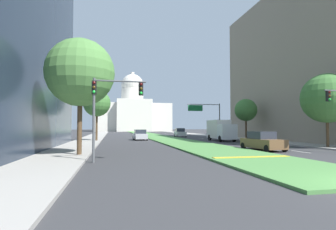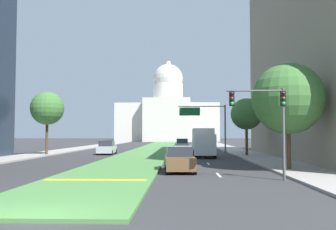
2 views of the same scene
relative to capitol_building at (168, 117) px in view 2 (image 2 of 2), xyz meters
name	(u,v)px [view 2 (image 2 of 2)]	position (x,y,z in m)	size (l,w,h in m)	color
ground_plane	(157,147)	(0.00, -59.50, -8.44)	(265.72, 265.72, 0.00)	#333335
grass_median	(155,148)	(0.00, -65.54, -8.37)	(6.05, 108.70, 0.14)	#4C8442
median_curb_nose	(96,180)	(0.00, -110.98, -8.28)	(5.44, 0.50, 0.04)	gold
lane_dashes_right	(198,152)	(6.91, -77.68, -8.44)	(0.16, 62.42, 0.01)	silver
sidewalk_left	(73,149)	(-12.81, -71.58, -8.37)	(4.00, 108.70, 0.15)	#9E9991
sidewalk_right	(233,150)	(12.81, -71.58, -8.37)	(4.00, 108.70, 0.15)	#9E9991
capitol_building	(168,117)	(0.00, 0.00, 0.00)	(34.22, 27.72, 28.35)	silver
traffic_light_near_right	(268,113)	(9.46, -109.62, -4.65)	(3.34, 0.35, 5.20)	#515456
overhead_guide_sign	(207,118)	(8.05, -80.51, -3.76)	(6.46, 0.20, 6.50)	#515456
street_tree_right_near	(288,99)	(12.08, -104.39, -3.38)	(5.02, 5.02, 7.58)	#4C3823
street_tree_left_mid	(47,108)	(-11.48, -86.84, -2.81)	(3.98, 3.98, 7.65)	#4C3823
street_tree_right_mid	(246,114)	(12.12, -87.57, -3.58)	(3.63, 3.63, 6.70)	#4C3823
sedan_lead_stopped	(179,160)	(4.42, -105.03, -7.63)	(2.25, 4.74, 1.75)	brown
sedan_midblock	(107,148)	(-4.79, -84.15, -7.64)	(2.09, 4.34, 1.71)	#BCBCC1
sedan_distant	(182,145)	(4.77, -73.01, -7.59)	(2.20, 4.21, 1.84)	silver
box_truck_delivery	(203,142)	(7.03, -89.17, -6.77)	(2.40, 6.40, 3.20)	silver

